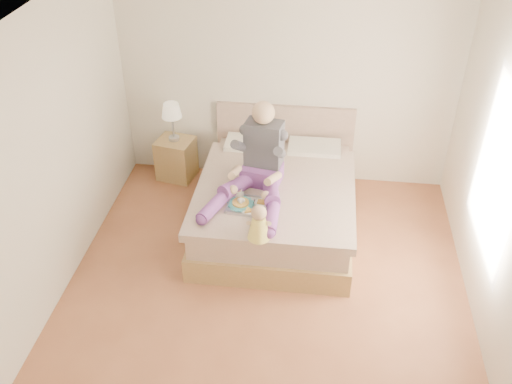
# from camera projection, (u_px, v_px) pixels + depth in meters

# --- Properties ---
(room) EXTENTS (4.02, 4.22, 2.71)m
(room) POSITION_uv_depth(u_px,v_px,m) (277.00, 160.00, 4.89)
(room) COLOR brown
(room) RESTS_ON ground
(bed) EXTENTS (1.70, 2.18, 1.00)m
(bed) POSITION_uv_depth(u_px,v_px,m) (277.00, 199.00, 6.46)
(bed) COLOR olive
(bed) RESTS_ON ground
(nightstand) EXTENTS (0.51, 0.47, 0.53)m
(nightstand) POSITION_uv_depth(u_px,v_px,m) (176.00, 158.00, 7.27)
(nightstand) COLOR olive
(nightstand) RESTS_ON ground
(lamp) EXTENTS (0.24, 0.24, 0.50)m
(lamp) POSITION_uv_depth(u_px,v_px,m) (172.00, 113.00, 6.91)
(lamp) COLOR #ADAFB4
(lamp) RESTS_ON nightstand
(adult) EXTENTS (0.82, 1.23, 0.97)m
(adult) POSITION_uv_depth(u_px,v_px,m) (258.00, 166.00, 5.96)
(adult) COLOR #65327E
(adult) RESTS_ON bed
(tray) EXTENTS (0.47, 0.38, 0.13)m
(tray) POSITION_uv_depth(u_px,v_px,m) (249.00, 204.00, 5.83)
(tray) COLOR #ADAFB4
(tray) RESTS_ON bed
(baby) EXTENTS (0.24, 0.33, 0.37)m
(baby) POSITION_uv_depth(u_px,v_px,m) (259.00, 225.00, 5.37)
(baby) COLOR #FFED50
(baby) RESTS_ON bed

